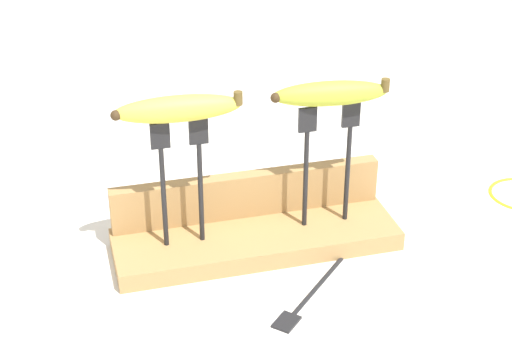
% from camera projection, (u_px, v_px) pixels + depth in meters
% --- Properties ---
extents(ground_plane, '(3.00, 3.00, 0.00)m').
position_uv_depth(ground_plane, '(256.00, 247.00, 1.20)').
color(ground_plane, silver).
extents(wooden_board, '(0.41, 0.13, 0.03)m').
position_uv_depth(wooden_board, '(256.00, 239.00, 1.19)').
color(wooden_board, '#A87F4C').
rests_on(wooden_board, ground).
extents(board_backstop, '(0.40, 0.02, 0.07)m').
position_uv_depth(board_backstop, '(247.00, 194.00, 1.22)').
color(board_backstop, '#A87F4C').
rests_on(board_backstop, wooden_board).
extents(fork_stand_left, '(0.08, 0.01, 0.19)m').
position_uv_depth(fork_stand_left, '(182.00, 173.00, 1.11)').
color(fork_stand_left, black).
rests_on(fork_stand_left, wooden_board).
extents(fork_stand_right, '(0.09, 0.01, 0.19)m').
position_uv_depth(fork_stand_right, '(328.00, 155.00, 1.16)').
color(fork_stand_right, black).
rests_on(fork_stand_right, wooden_board).
extents(banana_raised_left, '(0.17, 0.04, 0.04)m').
position_uv_depth(banana_raised_left, '(179.00, 110.00, 1.06)').
color(banana_raised_left, '#DBD147').
rests_on(banana_raised_left, fork_stand_left).
extents(banana_raised_right, '(0.17, 0.05, 0.04)m').
position_uv_depth(banana_raised_right, '(331.00, 94.00, 1.11)').
color(banana_raised_right, '#B2C138').
rests_on(banana_raised_right, fork_stand_right).
extents(fork_fallen_near, '(0.15, 0.15, 0.01)m').
position_uv_depth(fork_fallen_near, '(305.00, 299.00, 1.09)').
color(fork_fallen_near, black).
rests_on(fork_fallen_near, ground).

